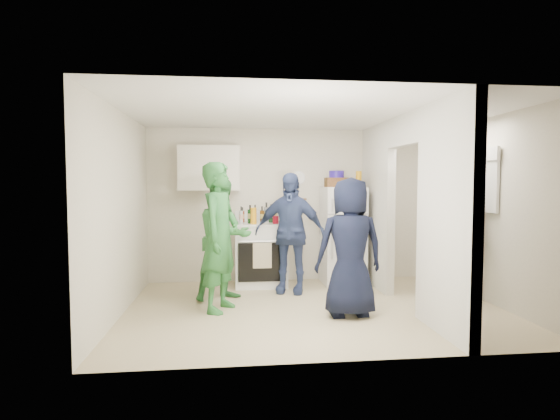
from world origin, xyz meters
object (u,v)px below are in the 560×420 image
at_px(wicker_basket, 336,182).
at_px(yellow_cup_stack_top, 359,179).
at_px(stove, 261,254).
at_px(blue_bowl, 337,174).
at_px(person_nook, 453,239).
at_px(person_navy, 350,247).
at_px(person_green_center, 224,239).
at_px(person_denim, 290,233).
at_px(fridge, 343,235).
at_px(person_green_left, 220,237).

distance_m(wicker_basket, yellow_cup_stack_top, 0.36).
bearing_deg(stove, blue_bowl, 0.94).
xyz_separation_m(wicker_basket, person_nook, (1.39, -1.10, -0.79)).
distance_m(stove, person_navy, 2.01).
bearing_deg(yellow_cup_stack_top, person_green_center, -162.15).
distance_m(yellow_cup_stack_top, person_nook, 1.66).
distance_m(person_denim, person_navy, 1.36).
xyz_separation_m(blue_bowl, yellow_cup_stack_top, (0.32, -0.15, -0.08)).
relative_size(fridge, person_nook, 0.93).
xyz_separation_m(wicker_basket, person_navy, (-0.26, -1.75, -0.79)).
xyz_separation_m(blue_bowl, person_green_left, (-1.82, -1.34, -0.82)).
xyz_separation_m(stove, person_nook, (2.62, -1.08, 0.34)).
distance_m(fridge, yellow_cup_stack_top, 0.93).
bearing_deg(person_nook, fridge, -105.64).
distance_m(wicker_basket, person_denim, 1.22).
xyz_separation_m(fridge, yellow_cup_stack_top, (0.22, -0.10, 0.90)).
height_order(wicker_basket, person_navy, wicker_basket).
xyz_separation_m(person_green_center, person_denim, (0.96, 0.32, 0.04)).
xyz_separation_m(fridge, person_nook, (1.29, -1.05, 0.06)).
bearing_deg(person_denim, fridge, 44.86).
bearing_deg(person_green_center, person_navy, -57.28).
distance_m(person_green_left, person_denim, 1.29).
distance_m(person_green_left, person_nook, 3.22).
height_order(wicker_basket, person_green_left, person_green_left).
height_order(person_denim, person_navy, person_denim).
bearing_deg(person_navy, yellow_cup_stack_top, -111.56).
distance_m(yellow_cup_stack_top, person_navy, 1.90).
relative_size(wicker_basket, yellow_cup_stack_top, 1.40).
relative_size(person_denim, person_navy, 1.05).
xyz_separation_m(fridge, wicker_basket, (-0.10, 0.05, 0.85)).
relative_size(person_green_center, person_nook, 1.01).
bearing_deg(blue_bowl, wicker_basket, 0.00).
bearing_deg(person_green_center, fridge, -3.67).
height_order(person_navy, person_nook, person_navy).
bearing_deg(yellow_cup_stack_top, wicker_basket, 154.89).
height_order(person_green_center, person_navy, person_green_center).
height_order(fridge, blue_bowl, blue_bowl).
distance_m(stove, person_nook, 2.85).
distance_m(yellow_cup_stack_top, person_denim, 1.44).
xyz_separation_m(person_green_center, person_nook, (3.18, -0.27, -0.01)).
bearing_deg(wicker_basket, person_green_left, -143.60).
distance_m(fridge, person_denim, 1.04).
bearing_deg(wicker_basket, person_navy, -98.35).
bearing_deg(person_green_left, blue_bowl, -30.92).
bearing_deg(stove, fridge, -1.30).
relative_size(yellow_cup_stack_top, person_green_left, 0.13).
xyz_separation_m(wicker_basket, person_green_left, (-1.82, -1.34, -0.69)).
relative_size(yellow_cup_stack_top, person_denim, 0.14).
bearing_deg(blue_bowl, stove, -179.06).
bearing_deg(person_green_center, person_nook, -31.03).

